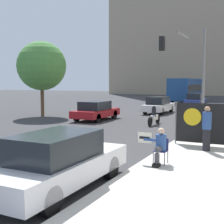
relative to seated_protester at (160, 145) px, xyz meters
The scene contains 12 objects.
ground_plane 4.07m from the seated_protester, 129.01° to the right, with size 160.00×160.00×0.00m, color #38383A.
seated_protester is the anchor object (origin of this frame).
jogger_on_sidewalk 2.87m from the seated_protester, 69.08° to the left, with size 0.34×0.34×1.71m.
protest_banner 3.71m from the seated_protester, 77.38° to the left, with size 2.56×0.06×1.76m.
traffic_light_pole 9.11m from the seated_protester, 97.29° to the left, with size 2.67×2.43×5.61m.
parked_car_curbside 3.55m from the seated_protester, 117.65° to the right, with size 1.70×4.53×1.49m.
car_on_road_nearest 12.93m from the seated_protester, 128.28° to the left, with size 1.88×4.20×1.38m.
car_on_road_midblock 17.91m from the seated_protester, 107.85° to the left, with size 1.70×4.61×1.47m.
car_on_road_distant 26.12m from the seated_protester, 98.84° to the left, with size 1.70×4.30×1.52m.
city_bus_on_road 34.30m from the seated_protester, 101.24° to the left, with size 2.61×11.31×3.22m.
motorcycle_on_road 10.15m from the seated_protester, 109.50° to the left, with size 0.28×2.15×1.25m.
street_tree_near_curb 17.42m from the seated_protester, 141.08° to the left, with size 3.95×3.95×6.03m.
Camera 1 is at (5.49, -6.37, 2.74)m, focal length 50.00 mm.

